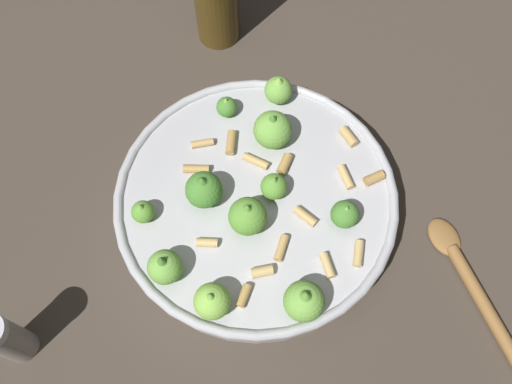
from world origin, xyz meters
The scene contains 4 objects.
ground_plane centered at (0.00, 0.00, 0.00)m, with size 2.40×2.40×0.00m, color #42382D.
cooking_pan centered at (0.00, 0.00, 0.03)m, with size 0.34×0.34×0.10m.
pepper_shaker centered at (-0.11, 0.30, 0.05)m, with size 0.04×0.04×0.10m.
wooden_spoon centered at (-0.17, -0.24, 0.01)m, with size 0.26×0.07×0.02m.
Camera 1 is at (-0.27, 0.06, 0.62)m, focal length 36.89 mm.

